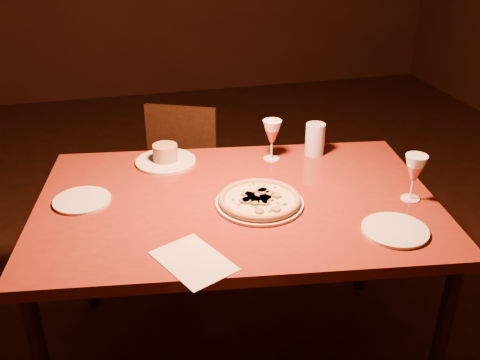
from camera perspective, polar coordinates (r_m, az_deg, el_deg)
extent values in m
plane|color=#321810|center=(2.47, -3.10, -16.13)|extent=(7.00, 7.00, 0.00)
cube|color=maroon|center=(1.93, -0.34, -2.50)|extent=(1.54, 1.11, 0.04)
cylinder|color=black|center=(2.50, -16.27, -6.25)|extent=(0.05, 0.05, 0.72)
cylinder|color=black|center=(2.01, 20.45, -16.49)|extent=(0.05, 0.05, 0.72)
cylinder|color=black|center=(2.58, 13.31, -4.70)|extent=(0.05, 0.05, 0.72)
cube|color=black|center=(2.77, -7.08, -0.76)|extent=(0.50, 0.50, 0.04)
cube|color=black|center=(2.84, -6.27, 4.40)|extent=(0.35, 0.18, 0.36)
cylinder|color=black|center=(2.80, -10.75, -5.74)|extent=(0.03, 0.03, 0.39)
cylinder|color=black|center=(3.04, -8.76, -2.69)|extent=(0.03, 0.03, 0.39)
cylinder|color=black|center=(2.71, -4.68, -6.47)|extent=(0.03, 0.03, 0.39)
cylinder|color=black|center=(2.96, -3.16, -3.26)|extent=(0.03, 0.03, 0.39)
cylinder|color=white|center=(1.88, 2.09, -2.47)|extent=(0.31, 0.31, 0.01)
cylinder|color=beige|center=(1.87, 2.10, -2.17)|extent=(0.28, 0.28, 0.01)
torus|color=#B2814E|center=(1.87, 2.10, -2.02)|extent=(0.29, 0.29, 0.02)
cylinder|color=white|center=(2.20, -7.92, 1.99)|extent=(0.24, 0.24, 0.01)
cylinder|color=#A27A5C|center=(2.19, -7.99, 2.91)|extent=(0.10, 0.10, 0.07)
cylinder|color=silver|center=(2.26, 8.00, 4.33)|extent=(0.08, 0.08, 0.13)
cylinder|color=white|center=(1.97, -16.50, -2.10)|extent=(0.20, 0.20, 0.01)
cylinder|color=white|center=(1.80, 16.21, -5.16)|extent=(0.21, 0.21, 0.01)
cube|color=silver|center=(1.60, -4.98, -8.60)|extent=(0.25, 0.29, 0.00)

